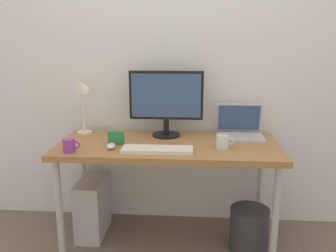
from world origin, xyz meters
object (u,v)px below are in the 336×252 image
(photo_frame, at_px, (116,137))
(coffee_mug, at_px, (69,145))
(laptop, at_px, (240,129))
(mouse, at_px, (111,146))
(computer_tower, at_px, (93,207))
(desk_lamp, at_px, (81,94))
(glass_cup, at_px, (223,142))
(keyboard, at_px, (157,150))
(monitor, at_px, (166,100))
(wastebasket, at_px, (249,229))
(desk, at_px, (168,153))

(photo_frame, bearing_deg, coffee_mug, -144.70)
(laptop, relative_size, photo_frame, 2.91)
(mouse, distance_m, computer_tower, 0.60)
(laptop, relative_size, desk_lamp, 0.76)
(mouse, height_order, glass_cup, glass_cup)
(laptop, relative_size, keyboard, 0.73)
(monitor, bearing_deg, desk_lamp, 179.95)
(laptop, xyz_separation_m, keyboard, (-0.55, -0.38, -0.05))
(desk_lamp, bearing_deg, mouse, -49.31)
(monitor, relative_size, coffee_mug, 4.77)
(laptop, xyz_separation_m, coffee_mug, (-1.09, -0.43, -0.02))
(photo_frame, relative_size, wastebasket, 0.37)
(photo_frame, bearing_deg, desk_lamp, 141.21)
(desk_lamp, distance_m, mouse, 0.52)
(desk, xyz_separation_m, keyboard, (-0.05, -0.18, 0.08))
(mouse, relative_size, glass_cup, 0.78)
(desk_lamp, relative_size, photo_frame, 3.84)
(keyboard, xyz_separation_m, glass_cup, (0.41, 0.10, 0.03))
(monitor, bearing_deg, photo_frame, -142.98)
(desk, bearing_deg, desk_lamp, 163.52)
(wastebasket, bearing_deg, desk, 172.90)
(coffee_mug, bearing_deg, photo_frame, 35.30)
(desk, bearing_deg, keyboard, -106.27)
(coffee_mug, distance_m, glass_cup, 0.96)
(monitor, distance_m, photo_frame, 0.45)
(coffee_mug, relative_size, computer_tower, 0.26)
(monitor, distance_m, wastebasket, 1.05)
(desk, xyz_separation_m, wastebasket, (0.55, -0.07, -0.51))
(desk, height_order, computer_tower, desk)
(keyboard, relative_size, mouse, 4.89)
(laptop, relative_size, coffee_mug, 2.94)
(desk_lamp, xyz_separation_m, computer_tower, (0.08, -0.13, -0.81))
(glass_cup, bearing_deg, laptop, 63.49)
(keyboard, xyz_separation_m, photo_frame, (-0.29, 0.13, 0.04))
(glass_cup, distance_m, computer_tower, 1.08)
(monitor, distance_m, keyboard, 0.45)
(desk, relative_size, wastebasket, 4.90)
(desk_lamp, bearing_deg, photo_frame, -38.79)
(laptop, bearing_deg, computer_tower, -172.02)
(wastebasket, bearing_deg, keyboard, -169.66)
(mouse, bearing_deg, glass_cup, 5.30)
(monitor, xyz_separation_m, desk_lamp, (-0.61, 0.00, 0.03))
(glass_cup, xyz_separation_m, wastebasket, (0.20, 0.01, -0.62))
(wastebasket, bearing_deg, photo_frame, 178.72)
(desk_lamp, bearing_deg, keyboard, -32.25)
(keyboard, height_order, computer_tower, keyboard)
(laptop, bearing_deg, photo_frame, -163.16)
(coffee_mug, distance_m, photo_frame, 0.31)
(keyboard, relative_size, photo_frame, 4.00)
(photo_frame, distance_m, wastebasket, 1.09)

